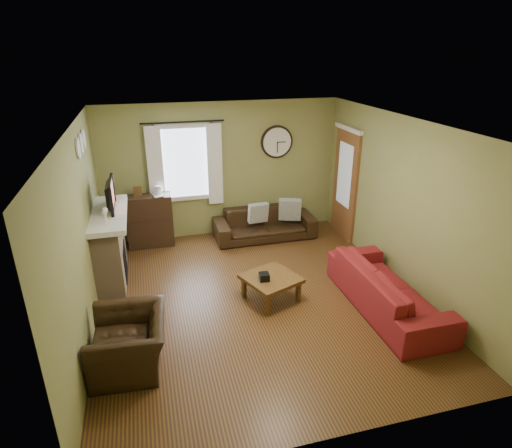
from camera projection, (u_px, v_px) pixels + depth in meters
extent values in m
cube|color=#503217|center=(256.00, 298.00, 6.47)|extent=(4.60, 5.20, 0.00)
cube|color=white|center=(257.00, 125.00, 5.46)|extent=(4.60, 5.20, 0.00)
cube|color=olive|center=(82.00, 237.00, 5.42)|extent=(0.00, 5.20, 2.60)
cube|color=olive|center=(402.00, 204.00, 6.51)|extent=(0.00, 5.20, 2.60)
cube|color=olive|center=(222.00, 170.00, 8.28)|extent=(4.60, 0.00, 2.60)
cube|color=olive|center=(335.00, 329.00, 3.65)|extent=(4.60, 0.00, 2.60)
cube|color=tan|center=(110.00, 249.00, 6.78)|extent=(0.40, 1.40, 1.10)
cube|color=black|center=(124.00, 262.00, 6.92)|extent=(0.04, 0.60, 0.55)
cube|color=white|center=(107.00, 214.00, 6.56)|extent=(0.58, 1.60, 0.08)
imported|color=black|center=(107.00, 198.00, 6.61)|extent=(0.08, 0.60, 0.35)
cube|color=#994C3F|center=(112.00, 194.00, 6.61)|extent=(0.02, 0.62, 0.36)
cylinder|color=white|center=(78.00, 149.00, 5.77)|extent=(0.28, 0.28, 0.03)
cylinder|color=white|center=(81.00, 143.00, 6.08)|extent=(0.28, 0.28, 0.03)
cylinder|color=white|center=(83.00, 139.00, 6.39)|extent=(0.28, 0.28, 0.03)
cylinder|color=black|center=(183.00, 122.00, 7.63)|extent=(0.03, 0.03, 1.50)
cube|color=white|center=(155.00, 169.00, 7.82)|extent=(0.28, 0.04, 1.55)
cube|color=white|center=(215.00, 165.00, 8.08)|extent=(0.28, 0.04, 1.55)
cube|color=brown|center=(345.00, 185.00, 8.25)|extent=(0.05, 0.90, 2.10)
imported|color=#563A1A|center=(153.00, 198.00, 7.78)|extent=(0.21, 0.26, 0.02)
imported|color=black|center=(265.00, 224.00, 8.43)|extent=(1.96, 0.77, 0.57)
cube|color=#929A97|center=(290.00, 209.00, 8.42)|extent=(0.46, 0.27, 0.44)
cube|color=#929A97|center=(258.00, 213.00, 8.25)|extent=(0.39, 0.16, 0.38)
imported|color=maroon|center=(387.00, 288.00, 6.11)|extent=(0.87, 2.23, 0.65)
imported|color=black|center=(129.00, 342.00, 5.01)|extent=(0.92, 1.04, 0.64)
cube|color=black|center=(264.00, 279.00, 6.21)|extent=(0.15, 0.15, 0.11)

